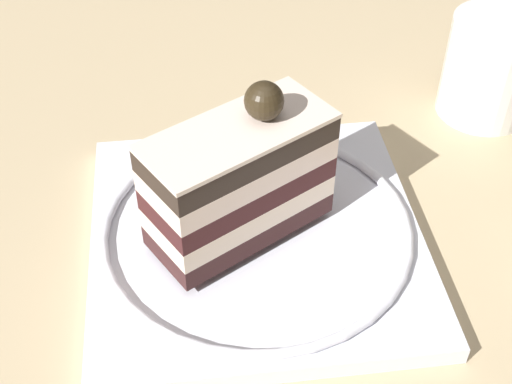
% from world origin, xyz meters
% --- Properties ---
extents(ground_plane, '(2.40, 2.40, 0.00)m').
position_xyz_m(ground_plane, '(0.00, 0.00, 0.00)').
color(ground_plane, tan).
extents(dessert_plate, '(0.26, 0.26, 0.02)m').
position_xyz_m(dessert_plate, '(0.02, 0.02, 0.01)').
color(dessert_plate, white).
rests_on(dessert_plate, ground_plane).
extents(cake_slice, '(0.12, 0.13, 0.11)m').
position_xyz_m(cake_slice, '(0.02, 0.04, 0.06)').
color(cake_slice, '#381B1A').
rests_on(cake_slice, dessert_plate).
extents(fork, '(0.11, 0.05, 0.00)m').
position_xyz_m(fork, '(0.11, 0.03, 0.02)').
color(fork, silver).
rests_on(fork, dessert_plate).
extents(drink_glass_near, '(0.08, 0.08, 0.09)m').
position_xyz_m(drink_glass_near, '(0.18, -0.17, 0.04)').
color(drink_glass_near, white).
rests_on(drink_glass_near, ground_plane).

